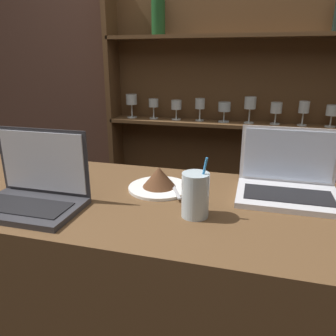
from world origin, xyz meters
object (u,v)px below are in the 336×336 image
Objects in this scene: laptop_far at (288,182)px; water_glass at (195,195)px; laptop_near at (34,189)px; cake_plate at (159,181)px.

laptop_far reaches higher than water_glass.
cake_plate is at bearing 34.58° from laptop_near.
laptop_near is at bearing -145.42° from cake_plate.
laptop_near is 0.98× the size of laptop_far.
cake_plate is (0.33, 0.23, -0.02)m from laptop_near.
cake_plate is 1.20× the size of water_glass.
water_glass is at bearing 6.92° from laptop_near.
water_glass is at bearing -47.02° from cake_plate.
laptop_far is 0.36m from water_glass.
laptop_far reaches higher than cake_plate.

